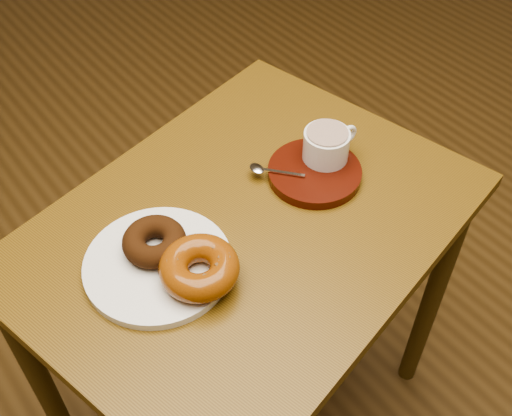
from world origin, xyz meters
TOP-DOWN VIEW (x-y plane):
  - ground at (0.00, 0.00)m, footprint 6.00×6.00m
  - cafe_table at (-0.21, 0.13)m, footprint 0.86×0.71m
  - donut_plate at (-0.37, 0.13)m, footprint 0.31×0.31m
  - donut_cinnamon at (-0.36, 0.16)m, footprint 0.14×0.14m
  - donut_caramel at (-0.34, 0.07)m, footprint 0.13×0.13m
  - saucer at (-0.05, 0.14)m, footprint 0.18×0.18m
  - coffee_cup at (-0.01, 0.15)m, footprint 0.11×0.08m
  - teaspoon at (-0.12, 0.19)m, footprint 0.07×0.08m

SIDE VIEW (x-z plane):
  - ground at x=0.00m, z-range 0.00..0.00m
  - cafe_table at x=-0.21m, z-range 0.24..0.95m
  - donut_plate at x=-0.37m, z-range 0.71..0.72m
  - saucer at x=-0.05m, z-range 0.71..0.72m
  - teaspoon at x=-0.12m, z-range 0.72..0.73m
  - donut_cinnamon at x=-0.36m, z-range 0.72..0.76m
  - donut_caramel at x=-0.34m, z-range 0.72..0.76m
  - coffee_cup at x=-0.01m, z-range 0.72..0.78m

